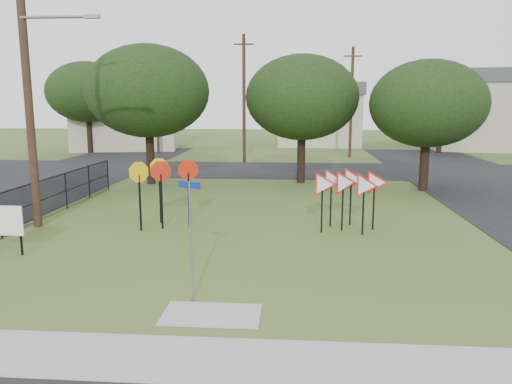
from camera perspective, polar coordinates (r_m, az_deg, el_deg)
ground at (r=12.72m, az=-3.30°, el=-9.48°), size 140.00×140.00×0.00m
sidewalk at (r=8.93m, az=-7.10°, el=-18.44°), size 30.00×1.60×0.02m
street_left at (r=26.13m, az=-27.11°, el=-0.36°), size 8.00×50.00×0.02m
street_far at (r=32.20m, az=1.48°, el=2.55°), size 60.00×8.00×0.02m
curb_pad at (r=10.52m, az=-5.10°, el=-13.80°), size 2.00×1.20×0.02m
street_name_sign at (r=10.76m, az=-7.48°, el=-4.65°), size 0.51×0.25×2.65m
stop_sign_cluster at (r=17.40m, az=-10.68°, el=1.68°), size 2.15×1.47×2.36m
yield_sign_cluster at (r=17.05m, az=10.44°, el=0.81°), size 2.69×1.65×2.10m
info_board at (r=15.80m, az=-26.89°, el=-3.09°), size 1.14×0.07×1.43m
utility_pole_main at (r=18.65m, az=-24.59°, el=12.15°), size 3.55×0.33×10.00m
far_pole_a at (r=36.06m, az=-1.38°, el=10.68°), size 1.40×0.24×9.00m
far_pole_b at (r=40.11m, az=10.85°, el=10.09°), size 1.40×0.24×8.50m
far_pole_c at (r=43.46m, az=-11.28°, el=10.40°), size 1.40×0.24×9.00m
fence_run at (r=20.64m, az=-22.24°, el=-0.33°), size 0.05×11.55×1.50m
house_left at (r=48.47m, az=-14.57°, el=9.11°), size 10.58×8.88×7.20m
house_mid at (r=51.94m, az=7.13°, el=8.85°), size 8.40×8.40×6.20m
house_right at (r=50.59m, az=23.59°, el=8.62°), size 8.30×8.30×7.20m
tree_near_left at (r=26.98m, az=-12.25°, el=11.17°), size 6.40×6.40×7.27m
tree_near_mid at (r=26.88m, az=5.29°, el=10.69°), size 6.00×6.00×6.80m
tree_near_right at (r=25.67m, az=19.05°, el=9.51°), size 5.60×5.60×6.33m
tree_far_left at (r=45.45m, az=-18.74°, el=10.77°), size 6.80×6.80×7.73m
tree_far_right at (r=45.58m, az=20.49°, el=9.87°), size 6.00×6.00×6.80m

